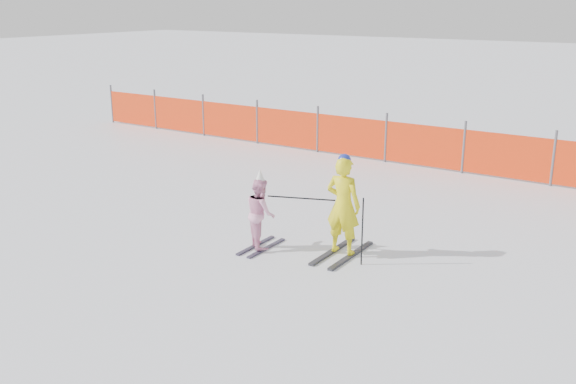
% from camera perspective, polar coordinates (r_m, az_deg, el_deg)
% --- Properties ---
extents(ground, '(120.00, 120.00, 0.00)m').
position_cam_1_polar(ground, '(10.17, -1.56, -6.08)').
color(ground, white).
rests_on(ground, ground).
extents(adult, '(0.59, 1.38, 1.66)m').
position_cam_1_polar(adult, '(10.15, 4.92, -1.21)').
color(adult, black).
rests_on(adult, ground).
extents(child, '(0.71, 1.00, 1.35)m').
position_cam_1_polar(child, '(10.46, -2.45, -1.82)').
color(child, black).
rests_on(child, ground).
extents(ski_poles, '(1.61, 0.41, 1.08)m').
position_cam_1_polar(ski_poles, '(10.04, 3.83, -2.01)').
color(ski_poles, black).
rests_on(ski_poles, ground).
extents(safety_fence, '(15.77, 0.06, 1.25)m').
position_cam_1_polar(safety_fence, '(17.37, 2.07, 5.44)').
color(safety_fence, '#595960').
rests_on(safety_fence, ground).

